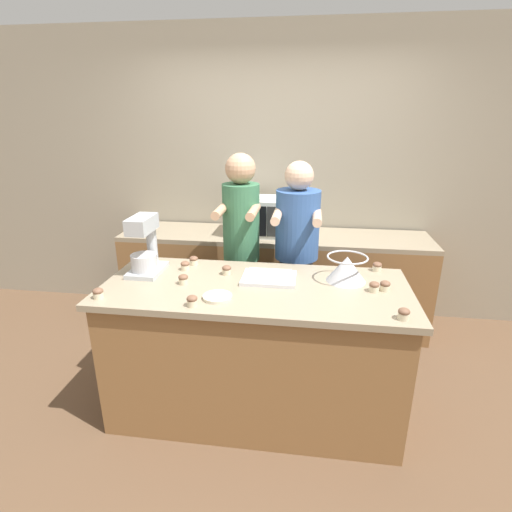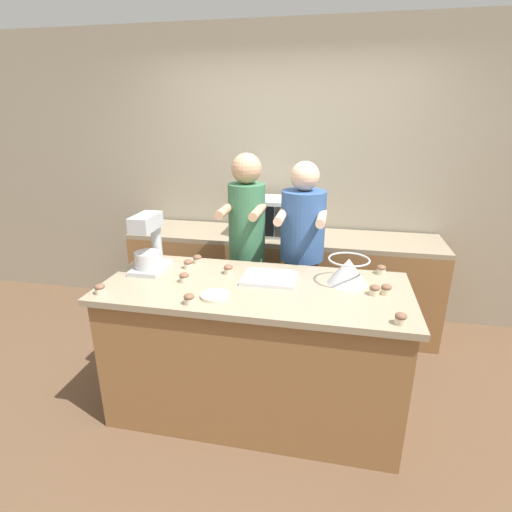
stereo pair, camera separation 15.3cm
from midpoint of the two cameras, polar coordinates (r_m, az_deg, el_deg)
ground_plane at (r=2.98m, az=-1.69°, el=-20.69°), size 16.00×16.00×0.00m
back_wall at (r=3.89m, az=2.05°, el=11.08°), size 10.00×0.06×2.70m
island_counter at (r=2.71m, az=-1.79°, el=-13.18°), size 1.91×0.82×0.92m
back_counter at (r=3.80m, az=1.33°, el=-3.32°), size 2.80×0.60×0.89m
person_left at (r=3.14m, az=-3.49°, el=0.55°), size 0.30×0.48×1.66m
person_right at (r=3.11m, az=4.35°, el=-0.74°), size 0.35×0.51×1.61m
stand_mixer at (r=2.74m, az=-17.12°, el=1.03°), size 0.20×0.30×0.39m
mixing_bowl at (r=2.57m, az=11.18°, el=-1.72°), size 0.26×0.26×0.17m
baking_tray at (r=2.56m, az=0.15°, el=-3.08°), size 0.34×0.26×0.04m
microwave_oven at (r=3.63m, az=-1.19°, el=5.73°), size 0.45×0.38×0.33m
small_plate at (r=2.33m, az=-7.40°, el=-5.82°), size 0.17×0.17×0.02m
cupcake_0 at (r=2.55m, az=-12.04°, el=-3.27°), size 0.06×0.06×0.06m
cupcake_1 at (r=2.86m, az=-10.42°, el=-0.63°), size 0.06×0.06×0.06m
cupcake_2 at (r=2.65m, az=-5.86°, el=-1.99°), size 0.06×0.06×0.06m
cupcake_3 at (r=2.26m, az=-11.05°, el=-6.31°), size 0.06×0.06×0.06m
cupcake_4 at (r=2.19m, az=18.50°, el=-7.86°), size 0.06×0.06×0.06m
cupcake_5 at (r=2.77m, az=-11.65°, el=-1.35°), size 0.06×0.06×0.06m
cupcake_6 at (r=2.50m, az=16.31°, el=-4.11°), size 0.06×0.06×0.06m
cupcake_7 at (r=2.47m, az=14.84°, el=-4.27°), size 0.06×0.06×0.06m
cupcake_8 at (r=2.80m, az=15.43°, el=-1.46°), size 0.06×0.06×0.06m
cupcake_9 at (r=2.51m, az=-23.27°, el=-4.92°), size 0.06×0.06×0.06m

